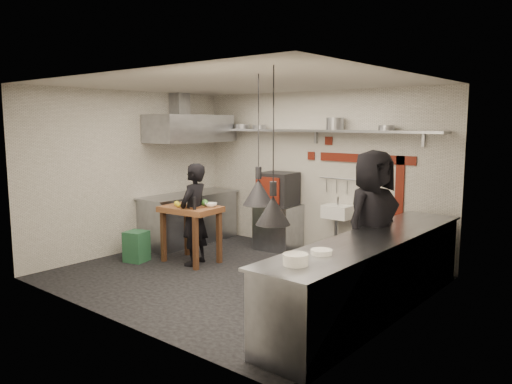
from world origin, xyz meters
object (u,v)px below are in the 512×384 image
Objects in this scene: prep_table at (191,234)px; oven_stand at (278,227)px; green_bin at (137,246)px; chef_left at (194,214)px; combi_oven at (278,189)px; chef_right at (372,223)px.

oven_stand is at bearing 64.27° from prep_table.
green_bin is 1.14m from chef_left.
chef_left is at bearing -109.61° from oven_stand.
oven_stand is 2.51m from green_bin.
prep_table is 0.57× the size of chef_left.
chef_left reaches higher than green_bin.
combi_oven is 0.65× the size of prep_table.
chef_left is (-0.43, -1.65, 0.41)m from oven_stand.
oven_stand is 1.60× the size of green_bin.
oven_stand reaches higher than green_bin.
oven_stand is 0.69m from combi_oven.
combi_oven reaches higher than oven_stand.
combi_oven is 0.31× the size of chef_right.
green_bin is (-1.27, -2.16, -0.84)m from combi_oven.
prep_table is (-0.55, -1.62, -0.63)m from combi_oven.
green_bin is 0.26× the size of chef_right.
oven_stand is at bearing 151.59° from chef_left.
chef_right is at bearing 15.98° from green_bin.
combi_oven is at bearing 59.56° from green_bin.
chef_right is (3.66, 1.05, 0.71)m from green_bin.
prep_table is (-0.57, -1.60, 0.06)m from oven_stand.
prep_table is at bearing -113.55° from combi_oven.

